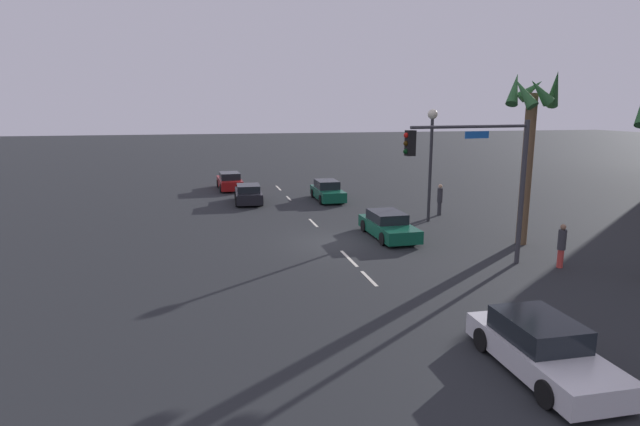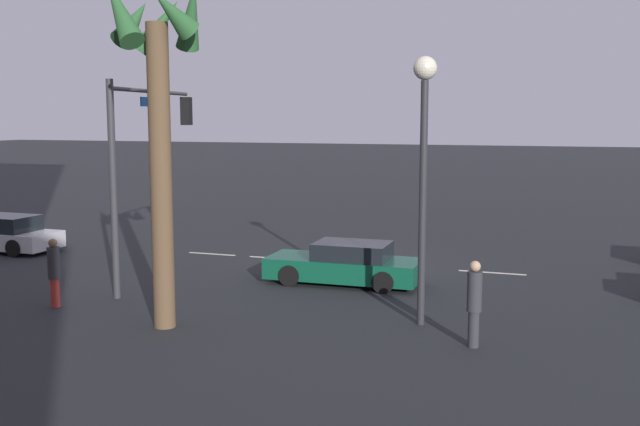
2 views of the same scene
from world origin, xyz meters
TOP-DOWN VIEW (x-y plane):
  - ground_plane at (0.00, 0.00)m, footprint 220.00×220.00m
  - lane_stripe_2 at (-4.48, 0.00)m, footprint 2.16×0.14m
  - lane_stripe_3 at (2.88, 0.00)m, footprint 2.51×0.14m
  - lane_stripe_4 at (5.69, 0.00)m, footprint 1.87×0.14m
  - car_0 at (13.53, 1.93)m, footprint 4.54×2.00m
  - car_2 at (-0.41, 3.05)m, footprint 4.66×1.91m
  - traffic_signal at (5.37, 4.88)m, footprint 0.95×5.74m
  - streetlamp at (-3.44, 6.68)m, footprint 0.56×0.56m
  - pedestrian_0 at (-4.88, 8.08)m, footprint 0.46×0.46m
  - pedestrian_1 at (6.12, 8.20)m, footprint 0.47×0.47m
  - palm_tree_1 at (2.41, 8.88)m, footprint 2.51×2.67m

SIDE VIEW (x-z plane):
  - ground_plane at x=0.00m, z-range 0.00..0.00m
  - lane_stripe_2 at x=-4.48m, z-range 0.00..0.01m
  - lane_stripe_3 at x=2.88m, z-range 0.00..0.01m
  - lane_stripe_4 at x=5.69m, z-range 0.00..0.01m
  - car_2 at x=-0.41m, z-range -0.04..1.24m
  - car_0 at x=13.53m, z-range -0.05..1.30m
  - pedestrian_1 at x=6.12m, z-range 0.06..1.91m
  - pedestrian_0 at x=-4.88m, z-range 0.07..2.01m
  - traffic_signal at x=5.37m, z-range 1.13..7.20m
  - streetlamp at x=-3.44m, z-range 1.27..7.72m
  - palm_tree_1 at x=2.41m, z-range 1.50..9.80m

